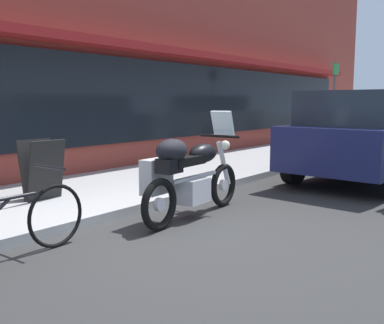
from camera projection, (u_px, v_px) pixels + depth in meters
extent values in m
plane|color=#2F2F2F|center=(181.00, 232.00, 5.25)|extent=(80.00, 80.00, 0.00)
cube|color=brown|center=(223.00, 19.00, 12.52)|extent=(21.64, 0.35, 7.63)
cube|color=black|center=(228.00, 101.00, 12.70)|extent=(15.15, 0.06, 1.80)
cube|color=maroon|center=(235.00, 61.00, 12.42)|extent=(15.15, 0.60, 0.16)
cube|color=#A3A3A3|center=(304.00, 149.00, 13.77)|extent=(30.00, 2.81, 0.12)
torus|color=black|center=(223.00, 185.00, 6.51)|extent=(0.64, 0.13, 0.63)
cylinder|color=silver|center=(223.00, 185.00, 6.51)|extent=(0.16, 0.07, 0.16)
torus|color=black|center=(159.00, 204.00, 5.28)|extent=(0.64, 0.13, 0.63)
cylinder|color=silver|center=(159.00, 204.00, 5.28)|extent=(0.16, 0.07, 0.16)
cube|color=silver|center=(193.00, 191.00, 5.85)|extent=(0.46, 0.33, 0.32)
cylinder|color=silver|center=(195.00, 177.00, 5.87)|extent=(0.98, 0.12, 0.06)
ellipsoid|color=black|center=(203.00, 153.00, 5.99)|extent=(0.54, 0.31, 0.26)
cube|color=black|center=(185.00, 161.00, 5.65)|extent=(0.61, 0.28, 0.11)
cube|color=black|center=(169.00, 166.00, 5.39)|extent=(0.29, 0.24, 0.18)
cylinder|color=silver|center=(224.00, 163.00, 6.47)|extent=(0.35, 0.09, 0.67)
cylinder|color=black|center=(220.00, 136.00, 6.32)|extent=(0.07, 0.62, 0.04)
cube|color=silver|center=(223.00, 123.00, 6.36)|extent=(0.17, 0.33, 0.35)
sphere|color=#EAEACC|center=(225.00, 145.00, 6.47)|extent=(0.14, 0.14, 0.14)
cube|color=#B4B4B4|center=(157.00, 176.00, 5.58)|extent=(0.45, 0.23, 0.44)
cube|color=black|center=(150.00, 175.00, 5.65)|extent=(0.37, 0.04, 0.03)
ellipsoid|color=black|center=(172.00, 150.00, 5.40)|extent=(0.50, 0.35, 0.28)
torus|color=black|center=(56.00, 216.00, 4.67)|extent=(0.67, 0.06, 0.67)
cylinder|color=black|center=(8.00, 198.00, 4.21)|extent=(0.58, 0.05, 0.04)
cylinder|color=black|center=(50.00, 167.00, 4.56)|extent=(0.04, 0.48, 0.03)
cube|color=#191E4C|center=(377.00, 143.00, 8.82)|extent=(4.99, 2.23, 0.77)
cube|color=#232D38|center=(374.00, 108.00, 8.51)|extent=(3.42, 1.89, 0.60)
cylinder|color=black|center=(361.00, 152.00, 10.67)|extent=(0.68, 0.27, 0.66)
cylinder|color=black|center=(294.00, 166.00, 8.31)|extent=(0.68, 0.27, 0.66)
cube|color=black|center=(47.00, 170.00, 6.35)|extent=(0.55, 0.18, 0.86)
cube|color=black|center=(38.00, 169.00, 6.48)|extent=(0.55, 0.18, 0.86)
cylinder|color=#59595B|center=(334.00, 106.00, 13.21)|extent=(0.07, 0.07, 2.54)
cube|color=#1E8C33|center=(336.00, 69.00, 13.05)|extent=(0.44, 0.02, 0.32)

